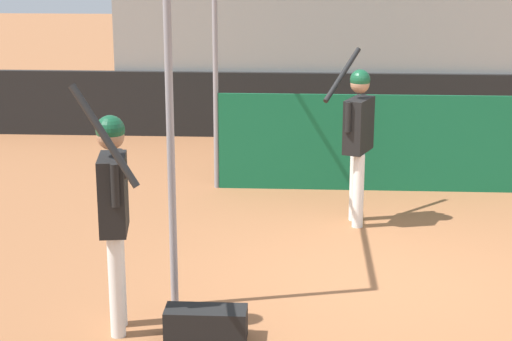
% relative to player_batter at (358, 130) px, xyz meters
% --- Properties ---
extents(ground_plane, '(60.00, 60.00, 0.00)m').
position_rel_player_batter_xyz_m(ground_plane, '(0.20, -1.81, -1.14)').
color(ground_plane, '#935B38').
extents(outfield_wall, '(24.00, 0.12, 1.11)m').
position_rel_player_batter_xyz_m(outfield_wall, '(0.20, 4.50, -0.59)').
color(outfield_wall, black).
rests_on(outfield_wall, ground).
extents(bleacher_section, '(8.15, 3.20, 2.79)m').
position_rel_player_batter_xyz_m(bleacher_section, '(0.20, 6.16, 0.25)').
color(bleacher_section, '#9E9E99').
rests_on(bleacher_section, ground).
extents(batting_cage, '(4.13, 3.97, 3.11)m').
position_rel_player_batter_xyz_m(batting_cage, '(0.22, 0.73, 0.15)').
color(batting_cage, gray).
rests_on(batting_cage, ground).
extents(player_batter, '(0.62, 1.01, 2.02)m').
position_rel_player_batter_xyz_m(player_batter, '(0.00, 0.00, 0.00)').
color(player_batter, white).
rests_on(player_batter, ground).
extents(player_waiting, '(0.58, 0.78, 2.23)m').
position_rel_player_batter_xyz_m(player_waiting, '(-2.22, -3.04, 0.04)').
color(player_waiting, white).
rests_on(player_waiting, ground).
extents(equipment_bag, '(0.70, 0.28, 0.28)m').
position_rel_player_batter_xyz_m(equipment_bag, '(-1.44, -3.16, -1.00)').
color(equipment_bag, black).
rests_on(equipment_bag, ground).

